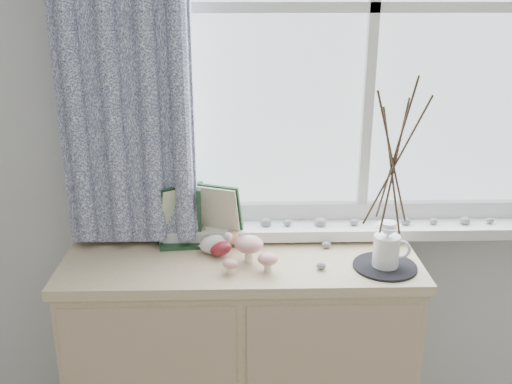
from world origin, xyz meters
TOP-DOWN VIEW (x-y plane):
  - sideboard at (-0.15, 1.75)m, footprint 1.20×0.45m
  - botanical_book at (-0.29, 1.83)m, footprint 0.34×0.16m
  - toadstool_cluster at (-0.12, 1.69)m, footprint 0.18×0.15m
  - wooden_eggs at (-0.24, 1.82)m, footprint 0.17×0.18m
  - songbird_figurine at (-0.24, 1.78)m, footprint 0.15×0.09m
  - crocheted_doily at (0.32, 1.66)m, footprint 0.21×0.21m
  - twig_pitcher at (0.32, 1.66)m, footprint 0.27×0.27m
  - sideboard_pebbles at (0.16, 1.75)m, footprint 0.33×0.23m

SIDE VIEW (x-z plane):
  - sideboard at x=-0.15m, z-range 0.00..0.85m
  - crocheted_doily at x=0.32m, z-range 0.85..0.86m
  - sideboard_pebbles at x=0.16m, z-range 0.85..0.87m
  - wooden_eggs at x=-0.24m, z-range 0.84..0.92m
  - songbird_figurine at x=-0.24m, z-range 0.85..0.92m
  - toadstool_cluster at x=-0.12m, z-range 0.86..0.95m
  - botanical_book at x=-0.29m, z-range 0.85..1.08m
  - twig_pitcher at x=0.32m, z-range 0.90..1.54m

